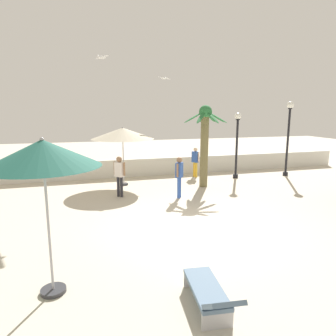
{
  "coord_description": "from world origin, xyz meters",
  "views": [
    {
      "loc": [
        -3.21,
        -8.44,
        3.63
      ],
      "look_at": [
        0.0,
        2.81,
        1.4
      ],
      "focal_mm": 32.59,
      "sensor_mm": 36.0,
      "label": 1
    }
  ],
  "objects_px": {
    "lamp_post_0": "(237,139)",
    "palm_tree_0": "(205,136)",
    "guest_2": "(179,173)",
    "lounge_chair_1": "(210,293)",
    "lamp_post_1": "(289,130)",
    "guest_0": "(119,172)",
    "seagull_1": "(102,57)",
    "guest_1": "(195,159)",
    "patio_umbrella_1": "(43,155)",
    "patio_umbrella_2": "(123,134)",
    "seagull_0": "(164,78)"
  },
  "relations": [
    {
      "from": "lounge_chair_1",
      "to": "seagull_0",
      "type": "height_order",
      "value": "seagull_0"
    },
    {
      "from": "guest_2",
      "to": "lounge_chair_1",
      "type": "bearing_deg",
      "value": -103.7
    },
    {
      "from": "patio_umbrella_1",
      "to": "lamp_post_0",
      "type": "relative_size",
      "value": 0.9
    },
    {
      "from": "palm_tree_0",
      "to": "lamp_post_1",
      "type": "distance_m",
      "value": 5.49
    },
    {
      "from": "patio_umbrella_1",
      "to": "guest_1",
      "type": "distance_m",
      "value": 11.64
    },
    {
      "from": "guest_2",
      "to": "seagull_0",
      "type": "bearing_deg",
      "value": 81.18
    },
    {
      "from": "guest_0",
      "to": "guest_1",
      "type": "bearing_deg",
      "value": 32.07
    },
    {
      "from": "lamp_post_1",
      "to": "seagull_1",
      "type": "relative_size",
      "value": 3.65
    },
    {
      "from": "palm_tree_0",
      "to": "lamp_post_0",
      "type": "height_order",
      "value": "palm_tree_0"
    },
    {
      "from": "guest_0",
      "to": "seagull_1",
      "type": "relative_size",
      "value": 1.55
    },
    {
      "from": "patio_umbrella_1",
      "to": "guest_0",
      "type": "bearing_deg",
      "value": 71.7
    },
    {
      "from": "lamp_post_0",
      "to": "seagull_0",
      "type": "relative_size",
      "value": 3.59
    },
    {
      "from": "palm_tree_0",
      "to": "lamp_post_1",
      "type": "height_order",
      "value": "lamp_post_1"
    },
    {
      "from": "lamp_post_0",
      "to": "lamp_post_1",
      "type": "height_order",
      "value": "lamp_post_1"
    },
    {
      "from": "palm_tree_0",
      "to": "patio_umbrella_2",
      "type": "bearing_deg",
      "value": 160.07
    },
    {
      "from": "lamp_post_1",
      "to": "lounge_chair_1",
      "type": "bearing_deg",
      "value": -132.24
    },
    {
      "from": "lamp_post_1",
      "to": "guest_0",
      "type": "xyz_separation_m",
      "value": [
        -9.51,
        -1.75,
        -1.5
      ]
    },
    {
      "from": "patio_umbrella_1",
      "to": "lamp_post_1",
      "type": "height_order",
      "value": "lamp_post_1"
    },
    {
      "from": "palm_tree_0",
      "to": "guest_1",
      "type": "xyz_separation_m",
      "value": [
        0.36,
        2.09,
        -1.46
      ]
    },
    {
      "from": "lamp_post_1",
      "to": "seagull_1",
      "type": "distance_m",
      "value": 10.55
    },
    {
      "from": "lounge_chair_1",
      "to": "seagull_0",
      "type": "relative_size",
      "value": 1.97
    },
    {
      "from": "patio_umbrella_1",
      "to": "guest_0",
      "type": "distance_m",
      "value": 7.14
    },
    {
      "from": "seagull_0",
      "to": "seagull_1",
      "type": "distance_m",
      "value": 5.39
    },
    {
      "from": "lamp_post_0",
      "to": "lounge_chair_1",
      "type": "bearing_deg",
      "value": -120.46
    },
    {
      "from": "lamp_post_0",
      "to": "guest_1",
      "type": "xyz_separation_m",
      "value": [
        -2.03,
        0.82,
        -1.14
      ]
    },
    {
      "from": "palm_tree_0",
      "to": "seagull_1",
      "type": "bearing_deg",
      "value": 178.62
    },
    {
      "from": "lamp_post_0",
      "to": "seagull_0",
      "type": "distance_m",
      "value": 5.38
    },
    {
      "from": "patio_umbrella_2",
      "to": "seagull_1",
      "type": "distance_m",
      "value": 3.59
    },
    {
      "from": "patio_umbrella_1",
      "to": "palm_tree_0",
      "type": "distance_m",
      "value": 9.63
    },
    {
      "from": "lamp_post_0",
      "to": "lamp_post_1",
      "type": "xyz_separation_m",
      "value": [
        3.0,
        -0.23,
        0.43
      ]
    },
    {
      "from": "patio_umbrella_2",
      "to": "guest_1",
      "type": "xyz_separation_m",
      "value": [
        4.03,
        0.76,
        -1.54
      ]
    },
    {
      "from": "palm_tree_0",
      "to": "seagull_1",
      "type": "distance_m",
      "value": 5.69
    },
    {
      "from": "patio_umbrella_1",
      "to": "palm_tree_0",
      "type": "relative_size",
      "value": 0.81
    },
    {
      "from": "guest_0",
      "to": "seagull_0",
      "type": "height_order",
      "value": "seagull_0"
    },
    {
      "from": "patio_umbrella_2",
      "to": "guest_0",
      "type": "height_order",
      "value": "patio_umbrella_2"
    },
    {
      "from": "seagull_1",
      "to": "guest_1",
      "type": "bearing_deg",
      "value": 21.75
    },
    {
      "from": "patio_umbrella_1",
      "to": "patio_umbrella_2",
      "type": "distance_m",
      "value": 9.01
    },
    {
      "from": "patio_umbrella_1",
      "to": "guest_0",
      "type": "height_order",
      "value": "patio_umbrella_1"
    },
    {
      "from": "lounge_chair_1",
      "to": "lamp_post_1",
      "type": "bearing_deg",
      "value": 47.76
    },
    {
      "from": "lounge_chair_1",
      "to": "seagull_1",
      "type": "distance_m",
      "value": 10.43
    },
    {
      "from": "lounge_chair_1",
      "to": "guest_0",
      "type": "relative_size",
      "value": 1.11
    },
    {
      "from": "seagull_1",
      "to": "patio_umbrella_1",
      "type": "bearing_deg",
      "value": -102.79
    },
    {
      "from": "patio_umbrella_2",
      "to": "seagull_1",
      "type": "height_order",
      "value": "seagull_1"
    },
    {
      "from": "guest_1",
      "to": "palm_tree_0",
      "type": "bearing_deg",
      "value": -99.69
    },
    {
      "from": "lamp_post_0",
      "to": "seagull_0",
      "type": "height_order",
      "value": "seagull_0"
    },
    {
      "from": "guest_0",
      "to": "lamp_post_1",
      "type": "bearing_deg",
      "value": 10.45
    },
    {
      "from": "patio_umbrella_2",
      "to": "guest_0",
      "type": "xyz_separation_m",
      "value": [
        -0.44,
        -2.04,
        -1.47
      ]
    },
    {
      "from": "palm_tree_0",
      "to": "guest_2",
      "type": "relative_size",
      "value": 2.23
    },
    {
      "from": "guest_2",
      "to": "patio_umbrella_1",
      "type": "bearing_deg",
      "value": -128.28
    },
    {
      "from": "lamp_post_0",
      "to": "palm_tree_0",
      "type": "bearing_deg",
      "value": -151.91
    }
  ]
}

